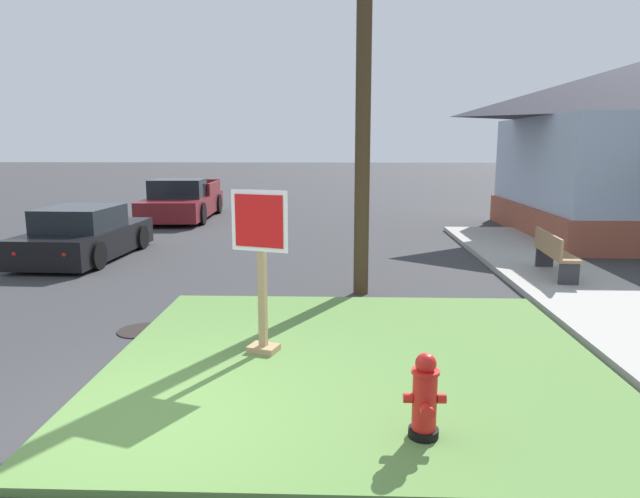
# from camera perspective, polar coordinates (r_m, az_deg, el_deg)

# --- Properties ---
(ground_plane) EXTENTS (160.00, 160.00, 0.00)m
(ground_plane) POSITION_cam_1_polar(r_m,az_deg,el_deg) (5.94, -17.17, -16.89)
(ground_plane) COLOR #333335
(grass_corner_patch) EXTENTS (6.00, 5.63, 0.08)m
(grass_corner_patch) POSITION_cam_1_polar(r_m,az_deg,el_deg) (7.17, 3.62, -11.16)
(grass_corner_patch) COLOR #567F3D
(grass_corner_patch) RESTS_ON ground
(sidewalk_strip) EXTENTS (2.20, 14.84, 0.12)m
(sidewalk_strip) POSITION_cam_1_polar(r_m,az_deg,el_deg) (11.57, 24.38, -3.55)
(sidewalk_strip) COLOR #9E9B93
(sidewalk_strip) RESTS_ON ground
(fire_hydrant) EXTENTS (0.38, 0.34, 0.80)m
(fire_hydrant) POSITION_cam_1_polar(r_m,az_deg,el_deg) (5.30, 10.53, -14.62)
(fire_hydrant) COLOR black
(fire_hydrant) RESTS_ON grass_corner_patch
(stop_sign) EXTENTS (0.72, 0.38, 2.07)m
(stop_sign) POSITION_cam_1_polar(r_m,az_deg,el_deg) (7.06, -5.93, -2.59)
(stop_sign) COLOR #A3845B
(stop_sign) RESTS_ON grass_corner_patch
(manhole_cover) EXTENTS (0.70, 0.70, 0.02)m
(manhole_cover) POSITION_cam_1_polar(r_m,az_deg,el_deg) (8.73, -17.52, -7.85)
(manhole_cover) COLOR black
(manhole_cover) RESTS_ON ground
(parked_sedan_black) EXTENTS (2.02, 4.10, 1.25)m
(parked_sedan_black) POSITION_cam_1_polar(r_m,az_deg,el_deg) (14.55, -22.67, 1.23)
(parked_sedan_black) COLOR black
(parked_sedan_black) RESTS_ON ground
(pickup_truck_maroon) EXTENTS (2.34, 5.42, 1.48)m
(pickup_truck_maroon) POSITION_cam_1_polar(r_m,az_deg,el_deg) (21.16, -13.70, 4.62)
(pickup_truck_maroon) COLOR maroon
(pickup_truck_maroon) RESTS_ON ground
(street_bench) EXTENTS (0.53, 1.78, 0.85)m
(street_bench) POSITION_cam_1_polar(r_m,az_deg,el_deg) (12.10, 22.52, -0.24)
(street_bench) COLOR #93704C
(street_bench) RESTS_ON sidewalk_strip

